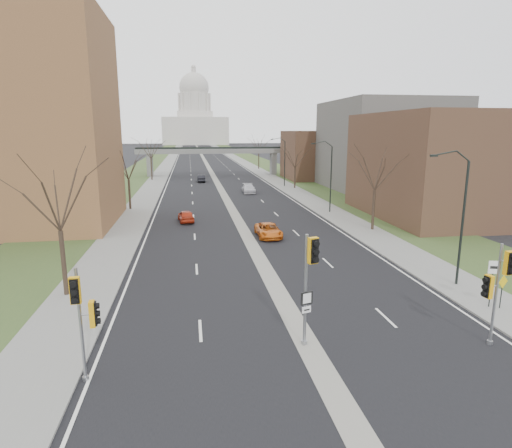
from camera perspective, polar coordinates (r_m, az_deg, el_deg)
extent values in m
plane|color=black|center=(21.44, 6.71, -15.40)|extent=(700.00, 700.00, 0.00)
cube|color=black|center=(168.63, -7.08, 8.81)|extent=(20.00, 600.00, 0.01)
cube|color=gray|center=(168.63, -7.08, 8.80)|extent=(1.20, 600.00, 0.02)
cube|color=gray|center=(169.43, -2.97, 8.92)|extent=(4.00, 600.00, 0.12)
cube|color=gray|center=(168.68, -11.20, 8.69)|extent=(4.00, 600.00, 0.12)
cube|color=#2E4520|center=(170.14, -0.94, 8.94)|extent=(8.00, 600.00, 0.10)
cube|color=#2E4520|center=(169.02, -13.26, 8.60)|extent=(8.00, 600.00, 0.10)
cube|color=#513826|center=(54.88, 23.66, 7.15)|extent=(16.00, 20.00, 12.00)
cube|color=#5D5A55|center=(77.77, 16.79, 9.97)|extent=(18.00, 22.00, 15.00)
cube|color=#513826|center=(92.50, 8.46, 9.09)|extent=(14.00, 14.00, 10.00)
cube|color=slate|center=(98.92, -13.97, 7.61)|extent=(1.20, 2.50, 5.00)
cube|color=slate|center=(100.40, 2.31, 8.02)|extent=(1.20, 2.50, 5.00)
cube|color=slate|center=(98.49, -5.81, 9.63)|extent=(34.00, 3.00, 1.00)
cube|color=black|center=(98.47, -5.82, 10.04)|extent=(34.00, 0.15, 0.50)
cube|color=beige|center=(338.30, -8.09, 12.16)|extent=(48.00, 42.00, 20.00)
cube|color=beige|center=(338.51, -8.16, 14.19)|extent=(26.00, 26.00, 5.00)
cylinder|color=beige|center=(338.95, -8.20, 15.71)|extent=(22.00, 22.00, 14.00)
sphere|color=beige|center=(339.81, -8.26, 17.57)|extent=(22.00, 22.00, 22.00)
cylinder|color=beige|center=(341.09, -8.33, 19.49)|extent=(3.60, 3.60, 4.50)
cylinder|color=black|center=(30.22, 25.81, -0.04)|extent=(0.16, 0.16, 8.00)
cube|color=black|center=(28.44, 22.77, 8.40)|extent=(0.45, 0.18, 0.14)
cylinder|color=black|center=(53.39, 9.95, 5.84)|extent=(0.16, 0.16, 8.00)
cube|color=black|center=(52.40, 7.71, 10.57)|extent=(0.45, 0.18, 0.14)
cylinder|color=black|center=(78.36, 3.84, 7.99)|extent=(0.16, 0.16, 8.00)
cube|color=black|center=(77.69, 2.20, 11.19)|extent=(0.45, 0.18, 0.14)
cylinder|color=#382B21|center=(28.46, -24.27, -4.77)|extent=(0.28, 0.28, 4.00)
cylinder|color=#382B21|center=(57.33, -16.50, 3.81)|extent=(0.28, 0.28, 3.75)
cylinder|color=#382B21|center=(90.91, -13.75, 7.08)|extent=(0.28, 0.28, 4.25)
cylinder|color=#382B21|center=(44.89, 15.37, 1.81)|extent=(0.28, 0.28, 4.00)
cylinder|color=#382B21|center=(75.93, 5.20, 6.13)|extent=(0.28, 0.28, 3.50)
cylinder|color=#382B21|center=(114.98, 0.36, 8.44)|extent=(0.28, 0.28, 4.25)
cylinder|color=gray|center=(18.70, -22.31, -12.45)|extent=(0.13, 0.13, 4.79)
cylinder|color=gray|center=(19.74, -21.74, -18.56)|extent=(0.26, 0.26, 0.18)
cube|color=orange|center=(17.67, -22.99, -8.16)|extent=(0.41, 0.40, 1.06)
cube|color=orange|center=(18.44, -20.99, -11.13)|extent=(0.40, 0.41, 1.06)
cylinder|color=gray|center=(20.14, 6.62, -8.85)|extent=(0.15, 0.15, 5.39)
cylinder|color=gray|center=(21.21, 6.44, -15.40)|extent=(0.29, 0.29, 0.21)
cube|color=orange|center=(19.08, 7.61, -3.52)|extent=(0.54, 0.52, 1.19)
cube|color=black|center=(20.26, 6.60, -9.67)|extent=(0.61, 0.22, 0.62)
cube|color=silver|center=(20.48, 6.56, -11.15)|extent=(0.46, 0.18, 0.31)
cylinder|color=gray|center=(22.98, 29.33, -8.28)|extent=(0.13, 0.13, 4.95)
cylinder|color=gray|center=(23.86, 28.71, -13.67)|extent=(0.27, 0.27, 0.19)
cube|color=orange|center=(22.17, 30.65, -4.49)|extent=(0.44, 0.43, 1.09)
cube|color=orange|center=(22.51, 28.59, -7.34)|extent=(0.43, 0.44, 1.09)
cylinder|color=black|center=(27.83, 28.85, -7.37)|extent=(0.06, 0.06, 2.36)
cube|color=silver|center=(27.49, 29.10, -5.05)|extent=(0.58, 0.18, 0.75)
cylinder|color=black|center=(28.03, 29.88, -8.20)|extent=(0.06, 0.06, 1.58)
cube|color=gold|center=(27.78, 30.05, -6.67)|extent=(0.74, 0.27, 0.77)
imported|color=#AD2C13|center=(48.39, -9.32, 1.07)|extent=(2.01, 4.06, 1.33)
imported|color=black|center=(86.53, -7.33, 6.05)|extent=(1.56, 4.29, 1.41)
imported|color=#CA6015|center=(40.91, 1.67, -0.84)|extent=(2.18, 4.69, 1.30)
imported|color=#BAB9C2|center=(70.39, -0.97, 4.74)|extent=(2.12, 4.89, 1.40)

